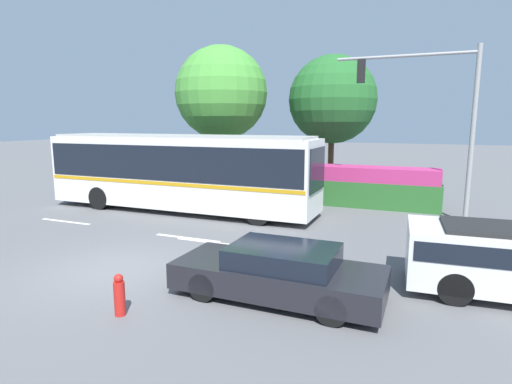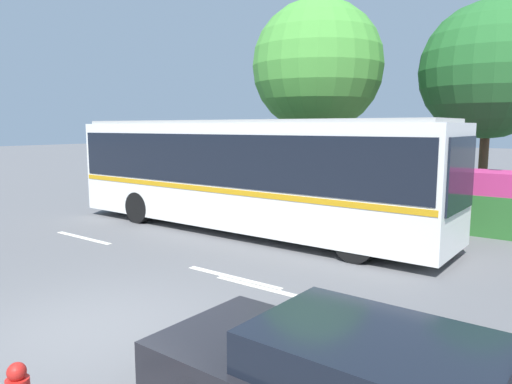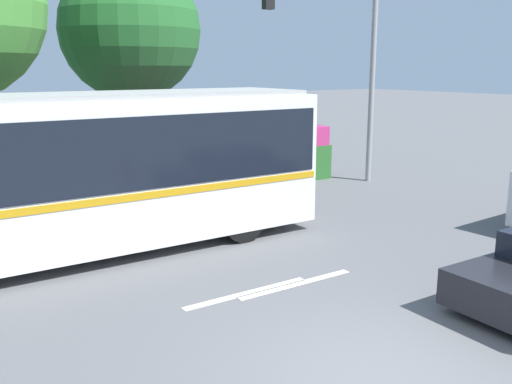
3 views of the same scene
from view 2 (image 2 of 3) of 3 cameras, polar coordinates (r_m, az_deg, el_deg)
name	(u,v)px [view 2 (image 2 of 3)]	position (r m, az deg, el deg)	size (l,w,h in m)	color
ground_plane	(94,329)	(8.01, -18.87, -15.26)	(140.00, 140.00, 0.00)	#5B5B5E
city_bus	(244,169)	(13.90, -1.40, 2.81)	(12.03, 2.56, 3.27)	silver
street_tree_left	(317,67)	(18.79, 7.39, 14.70)	(4.96, 4.96, 7.83)	brown
street_tree_centre	(489,71)	(18.57, 26.18, 12.91)	(4.65, 4.65, 7.30)	brown
lane_stripe_near	(266,289)	(9.28, 1.25, -11.52)	(2.40, 0.16, 0.01)	silver
lane_stripe_mid	(83,238)	(14.14, -20.02, -5.18)	(2.40, 0.16, 0.01)	silver
lane_stripe_far	(233,277)	(9.94, -2.78, -10.19)	(2.40, 0.16, 0.01)	silver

